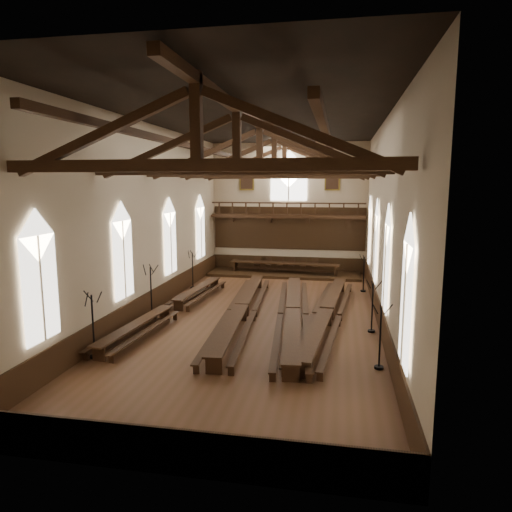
{
  "coord_description": "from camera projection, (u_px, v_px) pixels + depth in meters",
  "views": [
    {
      "loc": [
        3.95,
        -22.4,
        6.9
      ],
      "look_at": [
        -0.46,
        1.5,
        3.03
      ],
      "focal_mm": 32.0,
      "sensor_mm": 36.0,
      "label": 1
    }
  ],
  "objects": [
    {
      "name": "refectory_row_a",
      "position": [
        172.0,
        306.0,
        24.08
      ],
      "size": [
        1.88,
        13.86,
        0.68
      ],
      "color": "#3A2612",
      "rests_on": "ground"
    },
    {
      "name": "roof_trusses",
      "position": [
        260.0,
        156.0,
        22.25
      ],
      "size": [
        11.7,
        25.7,
        2.8
      ],
      "color": "#3A2612",
      "rests_on": "room_walls"
    },
    {
      "name": "high_chairs",
      "position": [
        285.0,
        264.0,
        35.31
      ],
      "size": [
        4.99,
        0.49,
        1.03
      ],
      "color": "#3A2612",
      "rests_on": "dais"
    },
    {
      "name": "refectory_row_b",
      "position": [
        241.0,
        308.0,
        23.45
      ],
      "size": [
        2.07,
        14.78,
        0.78
      ],
      "color": "#3A2612",
      "rests_on": "ground"
    },
    {
      "name": "wainscot_band",
      "position": [
        259.0,
        307.0,
        23.45
      ],
      "size": [
        12.0,
        26.0,
        1.2
      ],
      "color": "#372010",
      "rests_on": "ground"
    },
    {
      "name": "candelabrum_right_far",
      "position": [
        363.0,
        280.0,
        29.3
      ],
      "size": [
        0.72,
        0.71,
        2.42
      ],
      "color": "black",
      "rests_on": "ground"
    },
    {
      "name": "candelabrum_left_mid",
      "position": [
        151.0,
        301.0,
        23.62
      ],
      "size": [
        0.84,
        0.83,
        2.82
      ],
      "color": "black",
      "rests_on": "ground"
    },
    {
      "name": "refectory_row_d",
      "position": [
        327.0,
        312.0,
        22.79
      ],
      "size": [
        2.19,
        14.64,
        0.76
      ],
      "color": "#3A2612",
      "rests_on": "ground"
    },
    {
      "name": "portraits",
      "position": [
        289.0,
        181.0,
        34.95
      ],
      "size": [
        7.75,
        0.09,
        1.45
      ],
      "color": "olive",
      "rests_on": "room_walls"
    },
    {
      "name": "room_walls",
      "position": [
        260.0,
        192.0,
        22.53
      ],
      "size": [
        26.0,
        26.0,
        26.0
      ],
      "color": "beige",
      "rests_on": "ground"
    },
    {
      "name": "candelabrum_right_mid",
      "position": [
        372.0,
        316.0,
        21.28
      ],
      "size": [
        0.74,
        0.73,
        2.49
      ],
      "color": "black",
      "rests_on": "ground"
    },
    {
      "name": "dais",
      "position": [
        284.0,
        274.0,
        34.62
      ],
      "size": [
        11.4,
        3.02,
        0.2
      ],
      "primitive_type": "cube",
      "color": "#372010",
      "rests_on": "ground"
    },
    {
      "name": "high_table",
      "position": [
        284.0,
        264.0,
        34.5
      ],
      "size": [
        8.39,
        1.62,
        0.78
      ],
      "color": "#3A2612",
      "rests_on": "dais"
    },
    {
      "name": "end_window",
      "position": [
        289.0,
        179.0,
        34.94
      ],
      "size": [
        2.8,
        0.12,
        3.8
      ],
      "color": "white",
      "rests_on": "room_walls"
    },
    {
      "name": "candelabrum_left_far",
      "position": [
        193.0,
        277.0,
        30.2
      ],
      "size": [
        0.72,
        0.78,
        2.55
      ],
      "color": "black",
      "rests_on": "ground"
    },
    {
      "name": "minstrels_gallery",
      "position": [
        288.0,
        223.0,
        35.23
      ],
      "size": [
        11.8,
        1.24,
        3.7
      ],
      "color": "#3A2612",
      "rests_on": "room_walls"
    },
    {
      "name": "candelabrum_left_near",
      "position": [
        94.0,
        338.0,
        18.11
      ],
      "size": [
        0.83,
        0.78,
        2.74
      ],
      "color": "black",
      "rests_on": "ground"
    },
    {
      "name": "side_windows",
      "position": [
        260.0,
        247.0,
        22.96
      ],
      "size": [
        11.85,
        19.8,
        4.5
      ],
      "color": "white",
      "rests_on": "room_walls"
    },
    {
      "name": "refectory_row_c",
      "position": [
        293.0,
        312.0,
        22.79
      ],
      "size": [
        2.22,
        14.74,
        0.77
      ],
      "color": "#3A2612",
      "rests_on": "ground"
    },
    {
      "name": "ground",
      "position": [
        259.0,
        319.0,
        23.55
      ],
      "size": [
        26.0,
        26.0,
        0.0
      ],
      "primitive_type": "plane",
      "color": "brown",
      "rests_on": "ground"
    },
    {
      "name": "candelabrum_right_near",
      "position": [
        380.0,
        349.0,
        17.06
      ],
      "size": [
        0.76,
        0.72,
        2.52
      ],
      "color": "black",
      "rests_on": "ground"
    }
  ]
}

